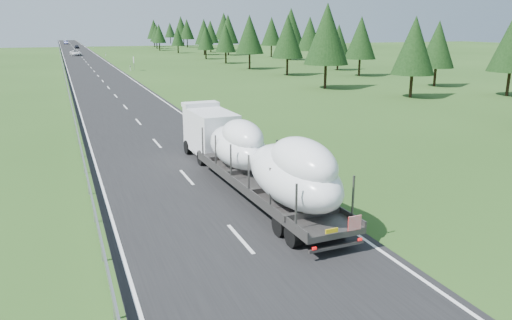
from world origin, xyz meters
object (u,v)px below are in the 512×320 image
object	(u,v)px
distant_car_dark	(77,47)
distant_car_blue	(66,42)
boat_truck	(253,154)
highway_sign	(134,61)
distant_van	(76,53)

from	to	relation	value
distant_car_dark	distant_car_blue	size ratio (longest dim) A/B	0.77
boat_truck	distant_car_dark	xyz separation A→B (m)	(-1.56, 179.11, -1.46)
boat_truck	distant_car_blue	distance (m)	225.41
distant_car_dark	highway_sign	bearing A→B (deg)	-89.69
highway_sign	distant_van	bearing A→B (deg)	98.60
boat_truck	distant_van	xyz separation A→B (m)	(-3.71, 130.44, -1.30)
highway_sign	distant_car_dark	size ratio (longest dim) A/B	0.69
boat_truck	distant_van	world-z (taller)	boat_truck
distant_van	distant_car_dark	size ratio (longest dim) A/B	1.53
highway_sign	distant_car_dark	world-z (taller)	highway_sign
distant_van	distant_car_blue	size ratio (longest dim) A/B	1.18
distant_van	distant_car_dark	xyz separation A→B (m)	(2.15, 48.67, -0.16)
boat_truck	distant_car_dark	size ratio (longest dim) A/B	4.82
highway_sign	boat_truck	bearing A→B (deg)	-93.58
distant_car_dark	distant_car_blue	distance (m)	46.34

